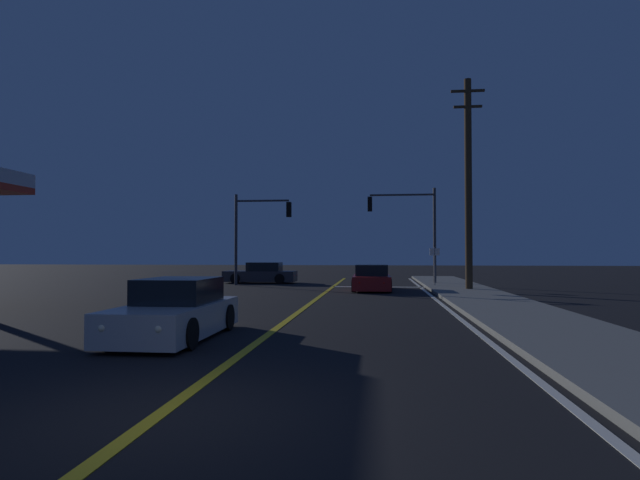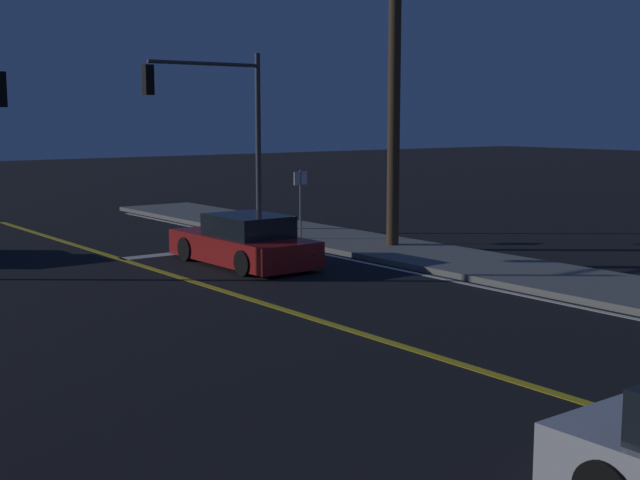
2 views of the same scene
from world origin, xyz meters
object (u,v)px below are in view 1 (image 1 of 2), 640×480
(car_parked_curb_silver, at_px, (176,312))
(traffic_signal_far_left, at_px, (256,225))
(car_mid_block_red, at_px, (372,279))
(street_sign_corner, at_px, (435,261))
(traffic_signal_near_right, at_px, (410,220))
(car_side_waiting_charcoal, at_px, (261,274))
(utility_pole_right, at_px, (468,182))

(car_parked_curb_silver, bearing_deg, traffic_signal_far_left, -82.24)
(car_mid_block_red, distance_m, street_sign_corner, 4.24)
(car_mid_block_red, distance_m, car_parked_curb_silver, 16.35)
(traffic_signal_near_right, height_order, traffic_signal_far_left, traffic_signal_near_right)
(car_side_waiting_charcoal, height_order, utility_pole_right, utility_pole_right)
(traffic_signal_far_left, bearing_deg, street_sign_corner, -7.64)
(traffic_signal_near_right, xyz_separation_m, utility_pole_right, (2.56, -5.46, 1.55))
(car_side_waiting_charcoal, distance_m, street_sign_corner, 11.35)
(street_sign_corner, bearing_deg, car_side_waiting_charcoal, 160.39)
(car_side_waiting_charcoal, height_order, traffic_signal_far_left, traffic_signal_far_left)
(traffic_signal_far_left, relative_size, street_sign_corner, 2.44)
(car_side_waiting_charcoal, height_order, traffic_signal_near_right, traffic_signal_near_right)
(car_mid_block_red, xyz_separation_m, car_parked_curb_silver, (-4.22, -15.80, -0.00))
(car_side_waiting_charcoal, bearing_deg, car_mid_block_red, -130.33)
(car_parked_curb_silver, xyz_separation_m, traffic_signal_far_left, (-2.76, 19.45, 3.07))
(utility_pole_right, bearing_deg, traffic_signal_near_right, 115.14)
(car_mid_block_red, bearing_deg, utility_pole_right, -5.40)
(traffic_signal_far_left, xyz_separation_m, utility_pole_right, (11.84, -4.06, 1.85))
(car_mid_block_red, bearing_deg, traffic_signal_far_left, 151.66)
(car_side_waiting_charcoal, bearing_deg, traffic_signal_near_right, -96.26)
(street_sign_corner, bearing_deg, utility_pole_right, -62.22)
(car_mid_block_red, xyz_separation_m, street_sign_corner, (3.46, 2.26, 0.94))
(car_side_waiting_charcoal, height_order, car_parked_curb_silver, same)
(utility_pole_right, distance_m, street_sign_corner, 4.98)
(car_mid_block_red, height_order, traffic_signal_far_left, traffic_signal_far_left)
(car_parked_curb_silver, height_order, street_sign_corner, street_sign_corner)
(car_parked_curb_silver, relative_size, utility_pole_right, 0.41)
(car_side_waiting_charcoal, xyz_separation_m, traffic_signal_far_left, (0.22, -2.40, 3.07))
(car_side_waiting_charcoal, distance_m, utility_pole_right, 14.53)
(car_side_waiting_charcoal, bearing_deg, car_parked_curb_silver, -172.50)
(traffic_signal_far_left, height_order, street_sign_corner, traffic_signal_far_left)
(street_sign_corner, bearing_deg, traffic_signal_near_right, 112.51)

